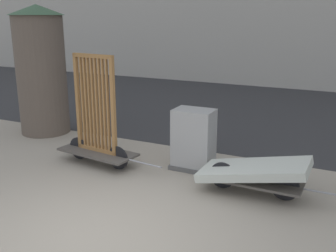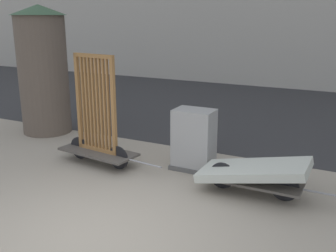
{
  "view_description": "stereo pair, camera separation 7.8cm",
  "coord_description": "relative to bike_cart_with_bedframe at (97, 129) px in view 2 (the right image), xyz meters",
  "views": [
    {
      "loc": [
        2.83,
        -3.52,
        2.79
      ],
      "look_at": [
        0.0,
        2.31,
        0.95
      ],
      "focal_mm": 42.0,
      "sensor_mm": 36.0,
      "label": 1
    },
    {
      "loc": [
        2.9,
        -3.48,
        2.79
      ],
      "look_at": [
        0.0,
        2.31,
        0.95
      ],
      "focal_mm": 42.0,
      "sensor_mm": 36.0,
      "label": 2
    }
  ],
  "objects": [
    {
      "name": "utility_cabinet",
      "position": [
        1.74,
        0.6,
        -0.17
      ],
      "size": [
        0.79,
        0.56,
        1.14
      ],
      "color": "#4C4C4C",
      "rests_on": "ground_plane"
    },
    {
      "name": "bike_cart_with_bedframe",
      "position": [
        0.0,
        0.0,
        0.0
      ],
      "size": [
        2.29,
        0.83,
        2.11
      ],
      "rotation": [
        0.0,
        0.0,
        -0.12
      ],
      "color": "#4C4742",
      "rests_on": "ground_plane"
    },
    {
      "name": "advertising_column",
      "position": [
        -2.44,
        1.24,
        0.84
      ],
      "size": [
        1.3,
        1.3,
        3.02
      ],
      "color": "brown",
      "rests_on": "ground_plane"
    },
    {
      "name": "bike_cart_with_mattress",
      "position": [
        3.02,
        0.0,
        -0.32
      ],
      "size": [
        2.34,
        0.84,
        0.66
      ],
      "rotation": [
        0.0,
        0.0,
        -0.01
      ],
      "color": "#4C4742",
      "rests_on": "ground_plane"
    },
    {
      "name": "ground_plane",
      "position": [
        1.5,
        -2.31,
        -0.7
      ],
      "size": [
        60.0,
        60.0,
        0.0
      ],
      "primitive_type": "plane",
      "color": "gray"
    },
    {
      "name": "road_strip",
      "position": [
        1.5,
        5.74,
        -0.7
      ],
      "size": [
        56.0,
        8.3,
        0.01
      ],
      "color": "#2D2D30",
      "rests_on": "ground_plane"
    }
  ]
}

